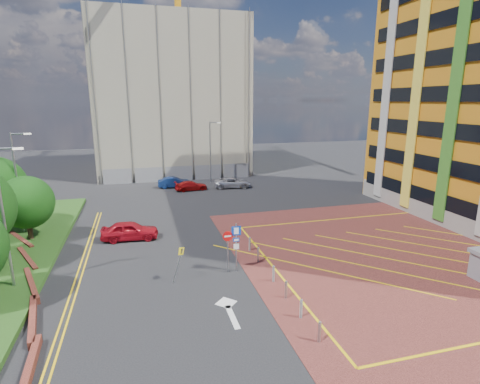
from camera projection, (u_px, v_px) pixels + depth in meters
name	position (u px, v px, depth m)	size (l,w,h in m)	color
ground	(232.00, 279.00, 22.93)	(140.00, 140.00, 0.00)	black
forecourt	(424.00, 255.00, 26.48)	(26.00, 26.00, 0.02)	maroon
retaining_wall	(28.00, 285.00, 21.77)	(6.06, 20.33, 0.40)	brown
tree_c	(26.00, 202.00, 28.13)	(4.00, 4.00, 4.90)	#3D2B1C
lamp_left_near	(4.00, 213.00, 20.55)	(1.53, 0.16, 8.00)	#9EA0A8
lamp_left_far	(18.00, 179.00, 29.42)	(1.53, 0.16, 8.00)	#9EA0A8
lamp_back	(211.00, 150.00, 49.18)	(1.53, 0.16, 8.00)	#9EA0A8
sign_cluster	(233.00, 243.00, 23.46)	(1.17, 0.12, 3.20)	#9EA0A8
warning_sign	(179.00, 260.00, 22.19)	(0.79, 0.43, 2.24)	#9EA0A8
bollard_row	(277.00, 280.00, 21.84)	(0.14, 11.14, 0.90)	#9EA0A8
construction_building	(170.00, 98.00, 57.82)	(21.20, 19.20, 22.00)	gray
construction_fence	(186.00, 173.00, 51.07)	(21.60, 0.06, 2.00)	gray
car_red_left	(130.00, 231.00, 29.30)	(1.75, 4.34, 1.48)	#A80E1B
car_blue_back	(174.00, 182.00, 46.90)	(1.41, 4.04, 1.33)	navy
car_red_back	(191.00, 186.00, 45.48)	(1.59, 3.91, 1.13)	#A60E0E
car_silver_back	(232.00, 183.00, 46.84)	(2.13, 4.62, 1.29)	#B8B8C0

